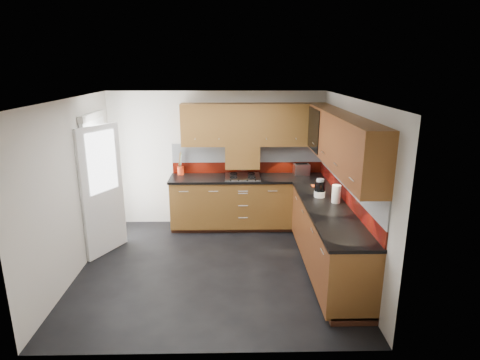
{
  "coord_description": "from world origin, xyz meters",
  "views": [
    {
      "loc": [
        0.27,
        -5.24,
        2.81
      ],
      "look_at": [
        0.39,
        0.65,
        1.13
      ],
      "focal_mm": 30.0,
      "sensor_mm": 36.0,
      "label": 1
    }
  ],
  "objects_px": {
    "toaster": "(301,169)",
    "utensil_pot": "(181,169)",
    "food_processor": "(320,189)",
    "gas_hob": "(243,177)"
  },
  "relations": [
    {
      "from": "utensil_pot",
      "to": "food_processor",
      "type": "bearing_deg",
      "value": -30.6
    },
    {
      "from": "toaster",
      "to": "food_processor",
      "type": "relative_size",
      "value": 1.06
    },
    {
      "from": "food_processor",
      "to": "toaster",
      "type": "bearing_deg",
      "value": 92.68
    },
    {
      "from": "gas_hob",
      "to": "food_processor",
      "type": "distance_m",
      "value": 1.56
    },
    {
      "from": "gas_hob",
      "to": "toaster",
      "type": "height_order",
      "value": "toaster"
    },
    {
      "from": "toaster",
      "to": "utensil_pot",
      "type": "bearing_deg",
      "value": 178.56
    },
    {
      "from": "gas_hob",
      "to": "utensil_pot",
      "type": "relative_size",
      "value": 1.45
    },
    {
      "from": "toaster",
      "to": "food_processor",
      "type": "xyz_separation_m",
      "value": [
        0.06,
        -1.25,
        0.03
      ]
    },
    {
      "from": "utensil_pot",
      "to": "food_processor",
      "type": "height_order",
      "value": "utensil_pot"
    },
    {
      "from": "gas_hob",
      "to": "utensil_pot",
      "type": "distance_m",
      "value": 1.13
    }
  ]
}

